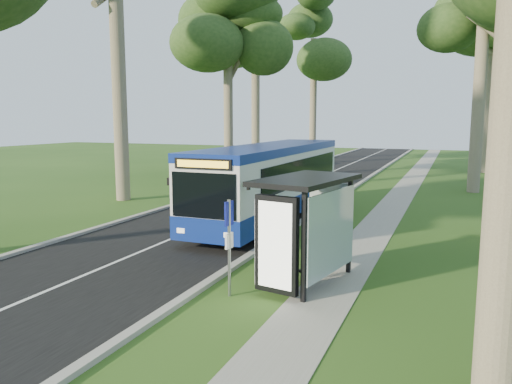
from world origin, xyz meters
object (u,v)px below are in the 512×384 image
(bus_stop_sign, at_px, (229,236))
(car_white, at_px, (258,166))
(bus, at_px, (271,181))
(litter_bin, at_px, (342,205))
(car_silver, at_px, (294,157))
(bus_shelter, at_px, (306,212))

(bus_stop_sign, relative_size, car_white, 0.56)
(bus, relative_size, bus_stop_sign, 5.07)
(bus_stop_sign, xyz_separation_m, litter_bin, (0.32, 11.26, -1.05))
(bus, xyz_separation_m, bus_stop_sign, (2.27, -9.09, -0.16))
(litter_bin, bearing_deg, bus, -139.97)
(bus_stop_sign, bearing_deg, bus, 112.91)
(bus_stop_sign, height_order, car_silver, bus_stop_sign)
(bus_stop_sign, relative_size, car_silver, 0.49)
(bus, distance_m, bus_shelter, 8.72)
(litter_bin, xyz_separation_m, car_silver, (-9.08, 21.51, 0.36))
(bus, xyz_separation_m, bus_shelter, (3.82, -7.84, 0.32))
(car_silver, bearing_deg, bus, -78.23)
(litter_bin, bearing_deg, bus_shelter, -83.02)
(bus_shelter, distance_m, car_silver, 33.18)
(bus, bearing_deg, car_white, 114.24)
(litter_bin, bearing_deg, bus_stop_sign, -91.61)
(bus, xyz_separation_m, car_white, (-6.86, 15.72, -0.93))
(bus, xyz_separation_m, litter_bin, (2.59, 2.18, -1.21))
(bus, distance_m, car_silver, 24.57)
(bus_stop_sign, relative_size, litter_bin, 2.76)
(car_white, distance_m, car_silver, 7.97)
(litter_bin, distance_m, car_silver, 23.35)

